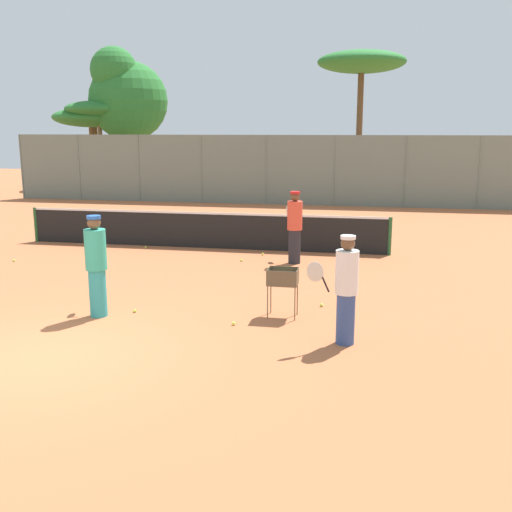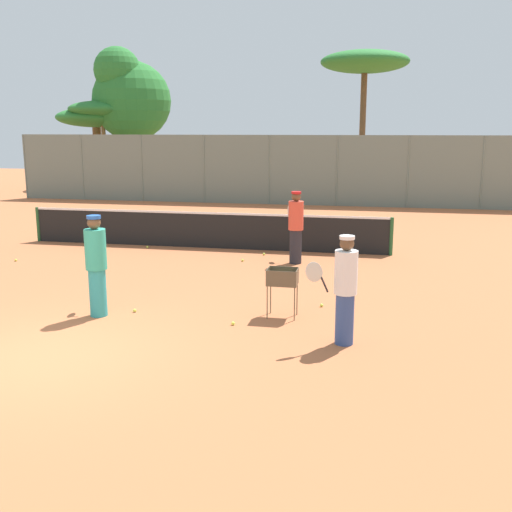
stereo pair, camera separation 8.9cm
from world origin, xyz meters
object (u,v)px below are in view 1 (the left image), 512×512
Objects in this scene: ball_cart at (283,281)px; player_red_cap at (346,288)px; parked_car at (189,181)px; tennis_net at (203,229)px; player_white_outfit at (96,265)px; player_yellow_shirt at (295,226)px.

player_red_cap is at bearing -45.21° from ball_cart.
ball_cart is at bearing -68.15° from parked_car.
tennis_net is 6.96m from ball_cart.
ball_cart is 22.16m from parked_car.
player_white_outfit is 6.03m from player_yellow_shirt.
parked_car is (-8.24, 20.57, -0.03)m from ball_cart.
player_yellow_shirt is at bearing -101.93° from player_red_cap.
player_red_cap is 0.96× the size of player_yellow_shirt.
ball_cart is at bearing 158.25° from player_yellow_shirt.
player_red_cap is at bearing -66.53° from parked_car.
parked_car is at bearing -93.85° from player_red_cap.
player_yellow_shirt is at bearing -46.97° from player_white_outfit.
player_white_outfit is at bearing 123.29° from player_yellow_shirt.
tennis_net is at bearing 36.06° from player_yellow_shirt.
player_white_outfit is 0.46× the size of parked_car.
tennis_net is 3.33m from player_yellow_shirt.
tennis_net is 15.27m from parked_car.
player_yellow_shirt is at bearing -27.42° from tennis_net.
player_yellow_shirt reaches higher than parked_car.
ball_cart is at bearing -96.53° from player_white_outfit.
ball_cart is (3.42, 0.62, -0.30)m from player_white_outfit.
player_red_cap is 23.76m from parked_car.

